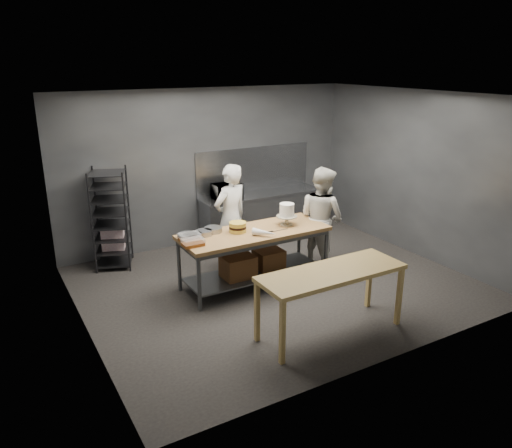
{
  "coord_description": "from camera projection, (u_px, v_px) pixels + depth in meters",
  "views": [
    {
      "loc": [
        -3.99,
        -6.27,
        3.52
      ],
      "look_at": [
        -0.3,
        0.14,
        1.05
      ],
      "focal_mm": 35.0,
      "sensor_mm": 36.0,
      "label": 1
    }
  ],
  "objects": [
    {
      "name": "pastry_clamshells",
      "position": [
        191.0,
        239.0,
        7.34
      ],
      "size": [
        0.35,
        0.45,
        0.11
      ],
      "color": "#9C5B1F",
      "rests_on": "work_table"
    },
    {
      "name": "layer_cake",
      "position": [
        238.0,
        227.0,
        7.81
      ],
      "size": [
        0.27,
        0.27,
        0.16
      ],
      "color": "gold",
      "rests_on": "work_table"
    },
    {
      "name": "work_table",
      "position": [
        253.0,
        252.0,
        7.98
      ],
      "size": [
        2.4,
        0.9,
        0.92
      ],
      "color": "olive",
      "rests_on": "ground"
    },
    {
      "name": "back_counter",
      "position": [
        261.0,
        214.0,
        10.28
      ],
      "size": [
        2.6,
        0.6,
        0.9
      ],
      "color": "slate",
      "rests_on": "ground"
    },
    {
      "name": "chef_behind",
      "position": [
        231.0,
        218.0,
        8.48
      ],
      "size": [
        0.77,
        0.61,
        1.86
      ],
      "primitive_type": "imported",
      "rotation": [
        0.0,
        0.0,
        3.41
      ],
      "color": "white",
      "rests_on": "ground"
    },
    {
      "name": "near_counter",
      "position": [
        332.0,
        277.0,
        6.49
      ],
      "size": [
        2.0,
        0.7,
        0.9
      ],
      "color": "olive",
      "rests_on": "ground"
    },
    {
      "name": "frosted_cake_stand",
      "position": [
        287.0,
        212.0,
        8.09
      ],
      "size": [
        0.34,
        0.34,
        0.36
      ],
      "color": "#ADA48A",
      "rests_on": "work_table"
    },
    {
      "name": "speed_rack",
      "position": [
        111.0,
        220.0,
        8.63
      ],
      "size": [
        0.79,
        0.82,
        1.75
      ],
      "color": "black",
      "rests_on": "ground"
    },
    {
      "name": "microwave",
      "position": [
        227.0,
        191.0,
        9.72
      ],
      "size": [
        0.54,
        0.37,
        0.3
      ],
      "primitive_type": "imported",
      "color": "black",
      "rests_on": "back_counter"
    },
    {
      "name": "chef_right",
      "position": [
        321.0,
        218.0,
        8.62
      ],
      "size": [
        0.82,
        0.97,
        1.78
      ],
      "primitive_type": "imported",
      "rotation": [
        0.0,
        0.0,
        1.75
      ],
      "color": "silver",
      "rests_on": "ground"
    },
    {
      "name": "splashback_panel",
      "position": [
        254.0,
        169.0,
        10.24
      ],
      "size": [
        2.6,
        0.02,
        0.9
      ],
      "primitive_type": "cube",
      "color": "slate",
      "rests_on": "back_counter"
    },
    {
      "name": "cake_pans",
      "position": [
        199.0,
        234.0,
        7.64
      ],
      "size": [
        0.76,
        0.4,
        0.07
      ],
      "color": "gray",
      "rests_on": "work_table"
    },
    {
      "name": "piping_bag",
      "position": [
        265.0,
        233.0,
        7.62
      ],
      "size": [
        0.34,
        0.37,
        0.12
      ],
      "primitive_type": "cone",
      "rotation": [
        1.57,
        0.0,
        0.71
      ],
      "color": "white",
      "rests_on": "work_table"
    },
    {
      "name": "ground",
      "position": [
        276.0,
        284.0,
        8.16
      ],
      "size": [
        6.0,
        6.0,
        0.0
      ],
      "primitive_type": "plane",
      "color": "black",
      "rests_on": "ground"
    },
    {
      "name": "offset_spatula",
      "position": [
        275.0,
        231.0,
        7.86
      ],
      "size": [
        0.36,
        0.02,
        0.02
      ],
      "color": "slate",
      "rests_on": "work_table"
    },
    {
      "name": "back_wall",
      "position": [
        209.0,
        167.0,
        9.74
      ],
      "size": [
        6.0,
        0.04,
        3.0
      ],
      "primitive_type": "cube",
      "color": "#4C4F54",
      "rests_on": "ground"
    }
  ]
}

